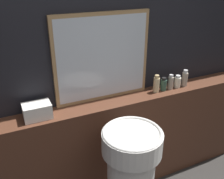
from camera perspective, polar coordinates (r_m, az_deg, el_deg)
The scene contains 10 objects.
wall_back at distance 1.91m, azimuth -2.05°, elevation 8.63°, with size 8.00×0.06×2.50m.
vanity_counter at distance 2.18m, azimuth -0.28°, elevation -13.17°, with size 2.93×0.21×0.89m.
pedestal_sink at distance 1.87m, azimuth 4.25°, elevation -19.78°, with size 0.40×0.40×0.88m.
mirror at distance 1.86m, azimuth -2.12°, elevation 7.20°, with size 0.75×0.03×0.66m.
towel_stack at distance 1.78m, azimuth -16.72°, elevation -4.71°, with size 0.19×0.13×0.11m.
shampoo_bottle at distance 2.09m, azimuth 10.11°, elevation 1.19°, with size 0.05×0.05×0.15m.
conditioner_bottle at distance 2.14m, azimuth 11.71°, elevation 1.12°, with size 0.05×0.05×0.11m.
lotion_bottle at distance 2.18m, azimuth 13.24°, elevation 1.61°, with size 0.05×0.05×0.13m.
body_wash_bottle at distance 2.23m, azimuth 14.73°, elevation 1.71°, with size 0.06×0.06×0.11m.
hand_soap_bottle at distance 2.27m, azimuth 16.28°, elevation 2.42°, with size 0.05×0.05×0.15m.
Camera 1 is at (-0.71, -0.04, 1.79)m, focal length 40.00 mm.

